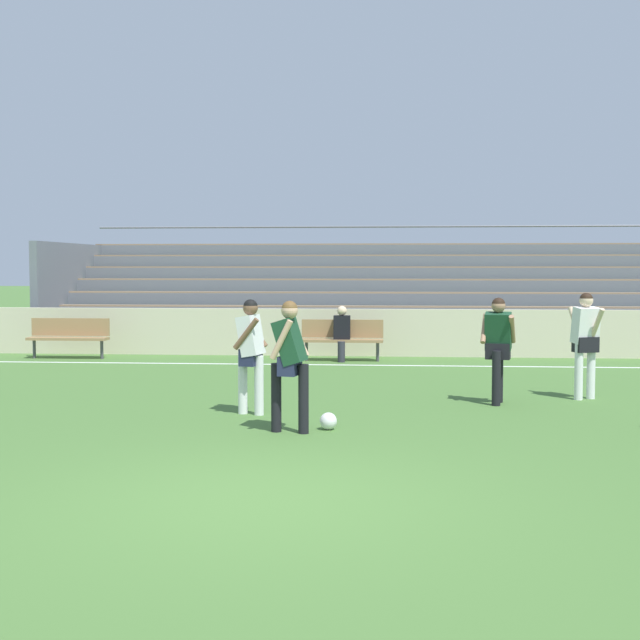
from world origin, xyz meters
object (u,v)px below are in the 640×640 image
Objects in this scene: bench_far_right at (342,336)px; player_dark_challenging at (498,341)px; spectator_seated at (342,329)px; player_white_on_ball at (251,346)px; bench_near_bin at (69,334)px; player_dark_pressing_high at (290,355)px; bleacher_stand at (493,290)px; soccer_ball at (328,421)px; player_white_dropping_back at (586,336)px.

player_dark_challenging reaches higher than bench_far_right.
spectator_seated reaches higher than bench_far_right.
bench_near_bin is at bearing 126.91° from player_white_on_ball.
player_dark_pressing_high is (-0.18, -8.20, 0.28)m from spectator_seated.
bench_far_right is 1.12× the size of player_dark_challenging.
player_white_on_ball reaches higher than bench_far_right.
bench_near_bin is at bearing 180.00° from bench_far_right.
player_dark_pressing_high is at bearing -107.21° from bleacher_stand.
bleacher_stand is at bearing 67.94° from player_white_on_ball.
bench_near_bin is 8.80m from player_white_on_ball.
player_dark_challenging reaches higher than spectator_seated.
soccer_ball is at bearing -42.16° from player_white_on_ball.
bench_near_bin is 10.25m from player_dark_pressing_high.
bleacher_stand is at bearing 91.83° from player_white_dropping_back.
bench_far_right is 8.33m from player_dark_pressing_high.
bench_far_right is at bearing 88.73° from player_dark_pressing_high.
player_dark_pressing_high is at bearing -138.83° from player_dark_challenging.
bench_far_right is at bearing 90.00° from spectator_seated.
player_dark_pressing_high reaches higher than player_dark_challenging.
bleacher_stand is 6.00m from spectator_seated.
bench_near_bin is at bearing 152.98° from player_white_dropping_back.
bench_far_right is 7.10m from player_white_on_ball.
bench_near_bin is 10.59m from player_dark_challenging.
soccer_ball is (6.45, -8.09, -0.44)m from bench_near_bin.
bleacher_stand is 10.37m from player_dark_challenging.
player_dark_challenging is 7.31× the size of soccer_ball.
player_white_dropping_back is at bearing -27.02° from bench_near_bin.
player_dark_challenging is at bearing -96.12° from bleacher_stand.
bench_far_right is 1.09× the size of player_dark_pressing_high.
bench_far_right is (-3.78, -4.48, -0.88)m from bleacher_stand.
spectator_seated is 5.50× the size of soccer_ball.
soccer_ball is (0.28, -7.97, -0.59)m from spectator_seated.
bench_near_bin is (-9.95, -4.48, -0.88)m from bleacher_stand.
player_white_on_ball is (-0.89, -7.03, 0.41)m from bench_far_right.
player_dark_challenging is at bearing -65.30° from bench_far_right.
player_white_on_ball is (-0.89, -6.91, 0.26)m from spectator_seated.
soccer_ball is at bearing -105.56° from bleacher_stand.
bleacher_stand reaches higher than bench_near_bin.
bench_far_right is 6.41m from player_dark_challenging.
player_white_dropping_back is 1.04× the size of player_dark_challenging.
soccer_ball is (-3.81, -2.85, -0.88)m from player_white_dropping_back.
soccer_ball is (-3.50, -12.57, -1.32)m from bleacher_stand.
spectator_seated is 6.56m from player_white_dropping_back.
bench_far_right reaches higher than soccer_ball.
bleacher_stand is 13.97× the size of player_white_dropping_back.
player_dark_pressing_high reaches higher than player_white_on_ball.
player_dark_pressing_high is 3.80m from player_dark_challenging.
bleacher_stand is 13.11m from soccer_ball.
player_dark_pressing_high is (-0.18, -8.32, 0.43)m from bench_far_right.
soccer_ball is at bearing 26.38° from player_dark_pressing_high.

